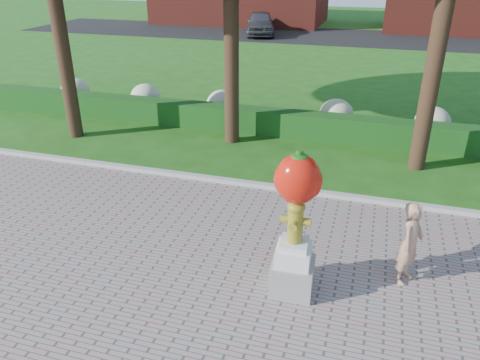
# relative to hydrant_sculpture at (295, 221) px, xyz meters

# --- Properties ---
(ground) EXTENTS (100.00, 100.00, 0.00)m
(ground) POSITION_rel_hydrant_sculpture_xyz_m (-1.21, 0.71, -1.43)
(ground) COLOR #205114
(ground) RESTS_ON ground
(curb) EXTENTS (40.00, 0.18, 0.15)m
(curb) POSITION_rel_hydrant_sculpture_xyz_m (-1.21, 3.71, -1.35)
(curb) COLOR #ADADA5
(curb) RESTS_ON ground
(lawn_hedge) EXTENTS (24.00, 0.70, 0.80)m
(lawn_hedge) POSITION_rel_hydrant_sculpture_xyz_m (-1.21, 7.71, -1.03)
(lawn_hedge) COLOR #134213
(lawn_hedge) RESTS_ON ground
(hydrangea_row) EXTENTS (20.10, 1.10, 0.99)m
(hydrangea_row) POSITION_rel_hydrant_sculpture_xyz_m (-0.64, 8.71, -0.88)
(hydrangea_row) COLOR #BBBF92
(hydrangea_row) RESTS_ON ground
(street) EXTENTS (50.00, 8.00, 0.02)m
(street) POSITION_rel_hydrant_sculpture_xyz_m (-1.21, 28.71, -1.42)
(street) COLOR black
(street) RESTS_ON ground
(hydrant_sculpture) EXTENTS (0.77, 0.75, 2.62)m
(hydrant_sculpture) POSITION_rel_hydrant_sculpture_xyz_m (0.00, 0.00, 0.00)
(hydrant_sculpture) COLOR gray
(hydrant_sculpture) RESTS_ON walkway
(woman) EXTENTS (0.56, 0.67, 1.56)m
(woman) POSITION_rel_hydrant_sculpture_xyz_m (1.88, 0.85, -0.61)
(woman) COLOR tan
(woman) RESTS_ON walkway
(parked_car) EXTENTS (3.14, 5.19, 1.65)m
(parked_car) POSITION_rel_hydrant_sculpture_xyz_m (-7.75, 27.89, -0.58)
(parked_car) COLOR #3C3E44
(parked_car) RESTS_ON street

